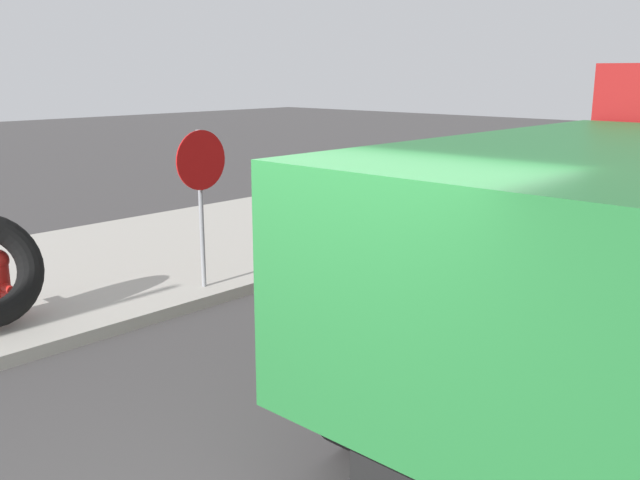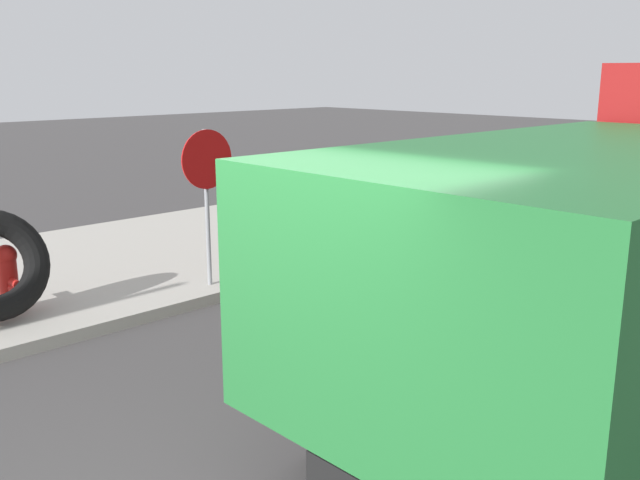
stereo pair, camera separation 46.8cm
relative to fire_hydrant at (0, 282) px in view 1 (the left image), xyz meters
The scene contains 2 objects.
fire_hydrant is the anchor object (origin of this frame).
stop_sign 2.64m from the fire_hydrant, 18.29° to the right, with size 0.76×0.08×2.05m.
Camera 1 is at (-2.56, -2.72, 2.91)m, focal length 39.19 mm.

